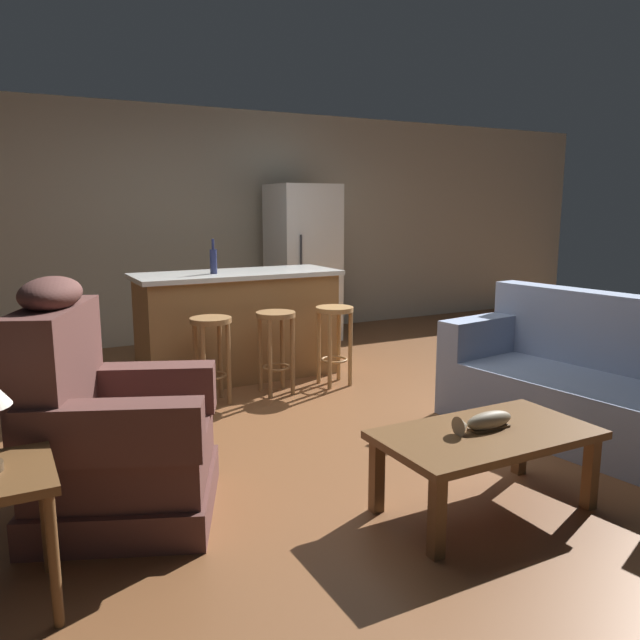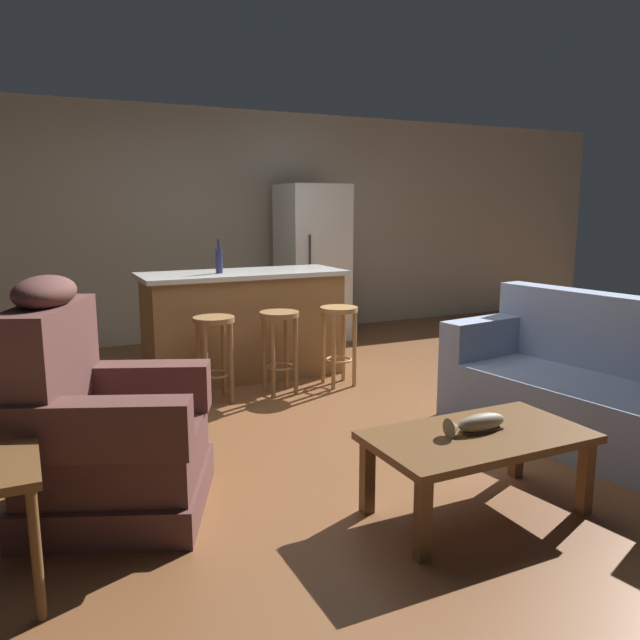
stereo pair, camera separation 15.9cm
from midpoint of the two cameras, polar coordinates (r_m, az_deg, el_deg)
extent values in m
plane|color=brown|center=(4.54, -2.30, -9.21)|extent=(12.00, 12.00, 0.00)
cube|color=#A89E89|center=(7.23, -13.27, 8.37)|extent=(12.00, 0.05, 2.60)
cube|color=brown|center=(3.25, 13.60, -10.17)|extent=(1.10, 0.60, 0.04)
cube|color=brown|center=(2.88, 9.02, -17.40)|extent=(0.06, 0.06, 0.38)
cube|color=brown|center=(3.50, 22.30, -12.81)|extent=(0.06, 0.06, 0.38)
cube|color=brown|center=(3.23, 3.77, -14.03)|extent=(0.06, 0.06, 0.38)
cube|color=brown|center=(3.80, 16.68, -10.61)|extent=(0.06, 0.06, 0.38)
cube|color=#4C3823|center=(3.27, 13.83, -9.54)|extent=(0.22, 0.07, 0.01)
ellipsoid|color=gray|center=(3.26, 13.86, -8.90)|extent=(0.28, 0.09, 0.09)
cone|color=gray|center=(3.15, 11.52, -9.46)|extent=(0.06, 0.10, 0.10)
cube|color=#8493B2|center=(4.51, 22.09, -8.81)|extent=(1.10, 2.00, 0.20)
cube|color=#8493B2|center=(4.45, 22.27, -6.25)|extent=(1.10, 2.00, 0.22)
cube|color=#8493B2|center=(4.63, 24.69, -1.07)|extent=(0.46, 1.91, 0.52)
cube|color=#8493B2|center=(4.87, 13.99, -1.34)|extent=(0.86, 0.32, 0.28)
cube|color=brown|center=(3.42, -18.43, -15.02)|extent=(1.10, 1.10, 0.18)
cube|color=brown|center=(3.33, -18.64, -11.74)|extent=(1.03, 1.00, 0.24)
cube|color=brown|center=(3.28, -24.20, -4.38)|extent=(0.51, 0.79, 0.64)
ellipsoid|color=brown|center=(3.21, -24.71, 2.20)|extent=(0.42, 0.53, 0.16)
cube|color=brown|center=(3.55, -17.35, -6.02)|extent=(0.81, 0.47, 0.26)
cube|color=brown|center=(2.94, -20.02, -9.62)|extent=(0.81, 0.47, 0.26)
cylinder|color=brown|center=(2.63, -24.84, -19.37)|extent=(0.04, 0.04, 0.52)
cylinder|color=brown|center=(2.99, -25.31, -15.70)|extent=(0.04, 0.04, 0.52)
cube|color=olive|center=(5.63, -8.29, -0.64)|extent=(1.71, 0.63, 0.91)
cube|color=silver|center=(5.56, -8.41, 4.17)|extent=(1.80, 0.70, 0.04)
cylinder|color=olive|center=(4.87, -10.89, -0.01)|extent=(0.32, 0.32, 0.04)
torus|color=olive|center=(4.96, -10.72, -5.01)|extent=(0.23, 0.23, 0.02)
cylinder|color=olive|center=(4.82, -11.54, -4.29)|extent=(0.04, 0.04, 0.64)
cylinder|color=olive|center=(4.88, -9.28, -4.04)|extent=(0.04, 0.04, 0.64)
cylinder|color=olive|center=(5.00, -12.19, -3.76)|extent=(0.04, 0.04, 0.64)
cylinder|color=olive|center=(5.06, -10.01, -3.52)|extent=(0.04, 0.04, 0.64)
cylinder|color=olive|center=(5.05, -4.97, 0.51)|extent=(0.32, 0.32, 0.04)
torus|color=olive|center=(5.14, -4.90, -4.32)|extent=(0.23, 0.23, 0.02)
cylinder|color=olive|center=(4.99, -5.52, -3.60)|extent=(0.04, 0.04, 0.64)
cylinder|color=olive|center=(5.07, -3.43, -3.36)|extent=(0.04, 0.04, 0.64)
cylinder|color=olive|center=(5.17, -6.37, -3.12)|extent=(0.04, 0.04, 0.64)
cylinder|color=olive|center=(5.25, -4.33, -2.89)|extent=(0.04, 0.04, 0.64)
cylinder|color=#A87A47|center=(5.28, 0.48, 0.99)|extent=(0.32, 0.32, 0.04)
torus|color=#A87A47|center=(5.37, 0.47, -3.64)|extent=(0.23, 0.23, 0.02)
cylinder|color=#A87A47|center=(5.22, 0.03, -2.94)|extent=(0.04, 0.04, 0.64)
cylinder|color=#A87A47|center=(5.31, 1.94, -2.71)|extent=(0.04, 0.04, 0.64)
cylinder|color=#A87A47|center=(5.39, -0.97, -2.51)|extent=(0.04, 0.04, 0.64)
cylinder|color=#A87A47|center=(5.48, 0.90, -2.29)|extent=(0.04, 0.04, 0.64)
cube|color=white|center=(7.14, -2.22, 5.24)|extent=(0.70, 0.66, 1.76)
cylinder|color=#333338|center=(6.74, -2.41, 5.67)|extent=(0.02, 0.02, 0.50)
cylinder|color=#23284C|center=(5.44, -10.54, 5.28)|extent=(0.06, 0.06, 0.21)
cylinder|color=#23284C|center=(5.43, -10.60, 6.84)|extent=(0.02, 0.02, 0.09)
camera|label=1|loc=(0.08, -91.06, -0.20)|focal=35.00mm
camera|label=2|loc=(0.08, 88.94, 0.20)|focal=35.00mm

